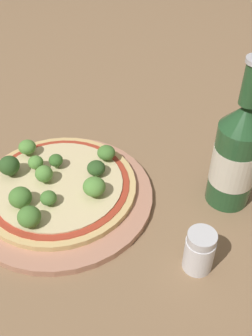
{
  "coord_description": "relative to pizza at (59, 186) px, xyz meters",
  "views": [
    {
      "loc": [
        0.36,
        -0.29,
        0.47
      ],
      "look_at": [
        0.06,
        0.06,
        0.06
      ],
      "focal_mm": 42.0,
      "sensor_mm": 36.0,
      "label": 1
    }
  ],
  "objects": [
    {
      "name": "pepper_shaker",
      "position": [
        0.25,
        0.03,
        0.01
      ],
      "size": [
        0.04,
        0.04,
        0.07
      ],
      "color": "silver",
      "rests_on": "ground_plane"
    },
    {
      "name": "broccoli_floret_6",
      "position": [
        0.02,
        0.1,
        0.02
      ],
      "size": [
        0.03,
        0.03,
        0.03
      ],
      "color": "#6B8E51",
      "rests_on": "pizza"
    },
    {
      "name": "broccoli_floret_8",
      "position": [
        0.04,
        -0.08,
        0.02
      ],
      "size": [
        0.03,
        0.03,
        0.03
      ],
      "color": "#6B8E51",
      "rests_on": "pizza"
    },
    {
      "name": "broccoli_floret_10",
      "position": [
        -0.07,
        -0.04,
        0.03
      ],
      "size": [
        0.03,
        0.03,
        0.04
      ],
      "color": "#6B8E51",
      "rests_on": "pizza"
    },
    {
      "name": "broccoli_floret_9",
      "position": [
        -0.05,
        -0.0,
        0.02
      ],
      "size": [
        0.03,
        0.03,
        0.03
      ],
      "color": "#6B8E51",
      "rests_on": "pizza"
    },
    {
      "name": "broccoli_floret_1",
      "position": [
        0.02,
        -0.04,
        0.02
      ],
      "size": [
        0.03,
        0.03,
        0.02
      ],
      "color": "#6B8E51",
      "rests_on": "pizza"
    },
    {
      "name": "ground_plane",
      "position": [
        0.03,
        0.01,
        -0.02
      ],
      "size": [
        3.0,
        3.0,
        0.0
      ],
      "primitive_type": "plane",
      "color": "#846647"
    },
    {
      "name": "broccoli_floret_4",
      "position": [
        -0.02,
        -0.01,
        0.02
      ],
      "size": [
        0.03,
        0.03,
        0.03
      ],
      "color": "#6B8E51",
      "rests_on": "pizza"
    },
    {
      "name": "broccoli_floret_0",
      "position": [
        -0.09,
        0.01,
        0.02
      ],
      "size": [
        0.03,
        0.03,
        0.03
      ],
      "color": "#6B8E51",
      "rests_on": "pizza"
    },
    {
      "name": "beer_bottle",
      "position": [
        0.21,
        0.18,
        0.07
      ],
      "size": [
        0.07,
        0.07,
        0.25
      ],
      "color": "#234C28",
      "rests_on": "ground_plane"
    },
    {
      "name": "pizza",
      "position": [
        0.0,
        0.0,
        0.0
      ],
      "size": [
        0.25,
        0.25,
        0.01
      ],
      "color": "tan",
      "rests_on": "plate"
    },
    {
      "name": "broccoli_floret_5",
      "position": [
        -0.03,
        0.02,
        0.02
      ],
      "size": [
        0.02,
        0.02,
        0.03
      ],
      "color": "#6B8E51",
      "rests_on": "pizza"
    },
    {
      "name": "plate",
      "position": [
        0.01,
        -0.0,
        -0.01
      ],
      "size": [
        0.3,
        0.3,
        0.01
      ],
      "color": "tan",
      "rests_on": "ground_plane"
    },
    {
      "name": "broccoli_floret_2",
      "position": [
        -0.0,
        -0.07,
        0.02
      ],
      "size": [
        0.03,
        0.03,
        0.03
      ],
      "color": "#6B8E51",
      "rests_on": "pizza"
    },
    {
      "name": "broccoli_floret_7",
      "position": [
        0.06,
        0.02,
        0.03
      ],
      "size": [
        0.04,
        0.04,
        0.03
      ],
      "color": "#6B8E51",
      "rests_on": "pizza"
    },
    {
      "name": "broccoli_floret_3",
      "position": [
        0.03,
        0.06,
        0.02
      ],
      "size": [
        0.03,
        0.03,
        0.03
      ],
      "color": "#6B8E51",
      "rests_on": "pizza"
    }
  ]
}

